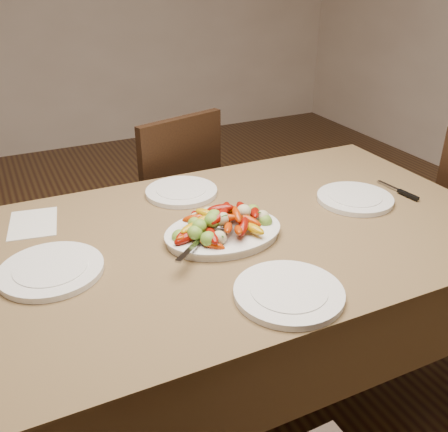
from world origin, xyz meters
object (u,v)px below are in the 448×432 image
serving_platter (223,234)px  plate_right (355,199)px  plate_left (51,270)px  chair_far (160,205)px  plate_far (182,192)px  dining_table (224,326)px  plate_near (289,293)px

serving_platter → plate_right: bearing=3.4°
plate_left → serving_platter: bearing=-3.3°
chair_far → plate_far: size_ratio=3.57×
serving_platter → plate_right: size_ratio=1.34×
dining_table → serving_platter: serving_platter is taller
dining_table → plate_far: plate_far is taller
dining_table → plate_left: 0.66m
dining_table → plate_far: size_ratio=6.91×
serving_platter → plate_far: bearing=89.6°
dining_table → plate_near: 0.54m
plate_left → plate_far: 0.62m
serving_platter → plate_near: serving_platter is taller
serving_platter → plate_near: bearing=-86.7°
chair_far → plate_near: (-0.06, -1.22, 0.29)m
chair_far → plate_far: chair_far is taller
serving_platter → plate_left: bearing=176.7°
plate_left → plate_right: size_ratio=1.06×
chair_far → plate_left: size_ratio=3.29×
dining_table → chair_far: chair_far is taller
dining_table → plate_left: bearing=179.5°
serving_platter → plate_far: (0.00, 0.36, -0.00)m
dining_table → plate_right: 0.66m
plate_left → plate_far: bearing=32.6°
plate_right → plate_near: bearing=-144.0°
plate_right → plate_near: (-0.53, -0.38, 0.00)m
dining_table → plate_near: bearing=-89.2°
serving_platter → plate_left: size_ratio=1.26×
plate_right → plate_far: size_ratio=1.02×
chair_far → plate_left: 1.07m
plate_left → plate_near: bearing=-35.2°
chair_far → plate_left: bearing=38.8°
dining_table → plate_near: size_ratio=6.38×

